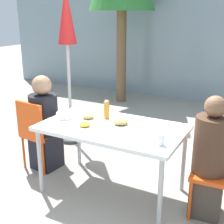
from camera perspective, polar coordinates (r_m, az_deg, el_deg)
ground_plane at (r=3.51m, az=0.00°, el=-14.14°), size 24.00×24.00×0.00m
building_facade at (r=6.84m, az=16.76°, el=14.21°), size 10.00×0.20×3.00m
dining_table at (r=3.20m, az=0.00°, el=-3.54°), size 1.45×0.85×0.75m
chair_left at (r=3.85m, az=-13.56°, el=-3.16°), size 0.44×0.44×0.87m
person_left at (r=3.85m, az=-12.23°, el=-2.39°), size 0.34×0.34×1.16m
chair_right at (r=3.11m, az=18.45°, el=-8.82°), size 0.43×0.43×0.87m
person_right at (r=3.02m, az=17.43°, el=-8.54°), size 0.32×0.32×1.18m
closed_umbrella at (r=4.43m, az=-8.23°, el=14.24°), size 0.36×0.36×2.21m
plate_0 at (r=3.13m, az=-5.03°, el=-2.52°), size 0.20×0.20×0.06m
plate_1 at (r=3.18m, az=1.60°, el=-2.02°), size 0.27×0.27×0.07m
plate_2 at (r=3.36m, az=-4.39°, el=-1.02°), size 0.23×0.23×0.06m
bottle at (r=3.36m, az=-1.00°, el=0.37°), size 0.06×0.06×0.21m
drinking_cup at (r=2.76m, az=8.85°, el=-4.98°), size 0.07×0.07×0.10m
salad_bowl at (r=3.44m, az=-8.68°, el=-0.60°), size 0.18×0.18×0.06m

